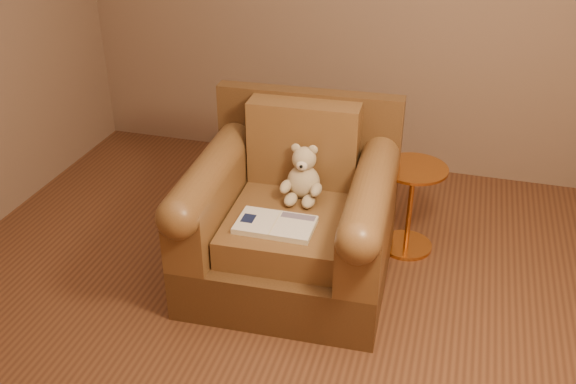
# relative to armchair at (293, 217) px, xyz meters

# --- Properties ---
(floor) EXTENTS (4.00, 4.00, 0.00)m
(floor) POSITION_rel_armchair_xyz_m (0.02, -0.49, -0.37)
(floor) COLOR brown
(floor) RESTS_ON ground
(armchair) EXTENTS (1.10, 1.05, 0.95)m
(armchair) POSITION_rel_armchair_xyz_m (0.00, 0.00, 0.00)
(armchair) COLOR #52351B
(armchair) RESTS_ON floor
(teddy_bear) EXTENTS (0.23, 0.25, 0.31)m
(teddy_bear) POSITION_rel_armchair_xyz_m (0.03, 0.09, 0.20)
(teddy_bear) COLOR tan
(teddy_bear) RESTS_ON armchair
(guidebook) EXTENTS (0.40, 0.24, 0.03)m
(guidebook) POSITION_rel_armchair_xyz_m (-0.02, -0.25, 0.10)
(guidebook) COLOR beige
(guidebook) RESTS_ON armchair
(side_table) EXTENTS (0.39, 0.39, 0.54)m
(side_table) POSITION_rel_armchair_xyz_m (0.59, 0.44, -0.08)
(side_table) COLOR #D88B3B
(side_table) RESTS_ON floor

